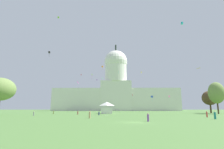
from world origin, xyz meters
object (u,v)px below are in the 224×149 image
Objects in this scene: event_tent at (107,108)px; person_teal_mid_right at (215,116)px; person_tan_mid_left at (90,115)px; kite_red_low at (133,95)px; kite_gold_low at (199,69)px; tree_east_mid at (210,98)px; kite_lime_high at (58,17)px; tree_east_far at (216,93)px; person_maroon_mid_center at (78,113)px; kite_magenta_low at (78,82)px; kite_blue_low at (152,97)px; kite_violet_high at (110,55)px; kite_orange_mid at (102,67)px; kite_yellow_mid at (141,72)px; kite_white_mid at (92,75)px; kite_black_mid at (49,52)px; person_olive_near_tree_east at (53,112)px; person_red_front_right at (207,114)px; kite_cyan_high at (182,23)px; person_purple_front_center at (148,118)px; person_navy_near_tent at (99,113)px; kite_pink_low at (169,96)px; kite_green_mid at (102,79)px; kite_violet_mid at (97,80)px; tree_west_far at (0,89)px; kite_turquoise_high at (119,72)px; capitol_building at (116,90)px; person_grey_back_right at (34,114)px.

event_tent reaches higher than person_teal_mid_right.
person_tan_mid_left is at bearing 127.25° from person_teal_mid_right.
kite_red_low is 42.03m from kite_gold_low.
tree_east_mid is 88.49m from kite_lime_high.
tree_east_far is at bearing -112.16° from person_tan_mid_left.
kite_magenta_low reaches higher than person_maroon_mid_center.
kite_blue_low is (-24.71, 23.94, -0.20)m from tree_east_far.
kite_lime_high is at bearing 164.04° from kite_red_low.
tree_east_mid is at bearing 10.85° from event_tent.
kite_violet_high is at bearing 58.56° from person_teal_mid_right.
kite_orange_mid is (-4.39, 29.75, 26.80)m from event_tent.
kite_yellow_mid is 54.90m from kite_white_mid.
tree_east_far is 4.58× the size of kite_black_mid.
tree_east_mid is 79.28m from person_olive_near_tree_east.
kite_blue_low is 38.45m from kite_white_mid.
person_tan_mid_left is 61.16m from kite_red_low.
person_red_front_right is 1.44× the size of kite_cyan_high.
person_purple_front_center is 0.56× the size of kite_orange_mid.
person_navy_near_tent is at bearing -51.26° from kite_lime_high.
kite_orange_mid is at bearing 96.88° from person_maroon_mid_center.
kite_pink_low is (33.15, 12.77, 6.09)m from event_tent.
kite_green_mid reaches higher than person_navy_near_tent.
kite_violet_mid reaches higher than kite_magenta_low.
person_navy_near_tent is at bearing -111.65° from kite_green_mid.
event_tent is at bearing 35.79° from tree_west_far.
event_tent is at bearing 93.49° from kite_violet_mid.
person_olive_near_tree_east is (-11.58, 5.48, 0.06)m from person_maroon_mid_center.
kite_cyan_high reaches higher than kite_green_mid.
person_olive_near_tree_east is 0.48× the size of kite_white_mid.
kite_turquoise_high is (40.26, 74.02, 4.38)m from kite_black_mid.
person_maroon_mid_center is at bearing 108.23° from kite_orange_mid.
kite_lime_high is 62.76m from kite_cyan_high.
tree_east_far is at bearing 139.36° from person_red_front_right.
kite_black_mid is 3.39× the size of kite_lime_high.
kite_yellow_mid is at bearing 174.45° from person_red_front_right.
person_red_front_right is at bearing -80.86° from capitol_building.
event_tent reaches higher than person_navy_near_tent.
tree_east_far reaches higher than person_olive_near_tree_east.
tree_east_mid is 52.94m from person_red_front_right.
person_tan_mid_left is 111.25m from kite_yellow_mid.
kite_turquoise_high is 88.15m from kite_cyan_high.
person_teal_mid_right is at bearing 156.00° from kite_white_mid.
kite_green_mid is (14.61, 111.17, 30.08)m from person_grey_back_right.
tree_east_far is 9.47× the size of person_grey_back_right.
kite_violet_mid reaches higher than person_navy_near_tent.
kite_blue_low is 75.36m from kite_green_mid.
kite_yellow_mid reaches higher than person_teal_mid_right.
kite_green_mid is at bearing 115.11° from kite_turquoise_high.
person_tan_mid_left is at bearing -144.38° from tree_east_far.
kite_violet_high reaches higher than kite_magenta_low.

